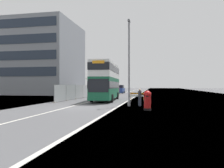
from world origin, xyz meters
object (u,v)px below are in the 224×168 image
roadworks_barrier (137,96)px  car_receding_mid (120,89)px  double_decker_bus (106,81)px  red_pillar_postbox (147,100)px  pedestrian_at_kerb (140,97)px  car_oncoming_near (113,90)px  lamppost_foreground (129,65)px

roadworks_barrier → car_receding_mid: size_ratio=0.43×
double_decker_bus → roadworks_barrier: 4.62m
double_decker_bus → red_pillar_postbox: size_ratio=7.03×
double_decker_bus → pedestrian_at_kerb: 8.71m
double_decker_bus → car_oncoming_near: double_decker_bus is taller
red_pillar_postbox → car_oncoming_near: (-8.03, 27.15, 0.20)m
double_decker_bus → red_pillar_postbox: 12.18m
roadworks_barrier → car_oncoming_near: car_oncoming_near is taller
roadworks_barrier → car_oncoming_near: (-6.37, 16.60, 0.40)m
red_pillar_postbox → pedestrian_at_kerb: (-0.87, 3.62, -0.03)m
pedestrian_at_kerb → car_receding_mid: bearing=102.3°
double_decker_bus → lamppost_foreground: 8.28m
lamppost_foreground → car_receding_mid: lamppost_foreground is taller
lamppost_foreground → car_receding_mid: (-6.14, 33.26, -3.05)m
lamppost_foreground → car_oncoming_near: 24.72m
lamppost_foreground → double_decker_bus: bearing=118.8°
double_decker_bus → car_oncoming_near: bearing=97.5°
roadworks_barrier → car_receding_mid: 26.86m
car_oncoming_near → roadworks_barrier: bearing=-69.0°
red_pillar_postbox → car_receding_mid: bearing=102.4°
lamppost_foreground → red_pillar_postbox: size_ratio=5.30×
roadworks_barrier → car_receding_mid: car_receding_mid is taller
roadworks_barrier → pedestrian_at_kerb: 6.98m
lamppost_foreground → roadworks_barrier: lamppost_foreground is taller
car_oncoming_near → car_receding_mid: bearing=90.2°
double_decker_bus → car_receding_mid: (-2.21, 26.11, -1.65)m
roadworks_barrier → car_oncoming_near: 17.78m
roadworks_barrier → lamppost_foreground: bearing=-92.0°
double_decker_bus → lamppost_foreground: bearing=-61.2°
lamppost_foreground → pedestrian_at_kerb: 3.36m
pedestrian_at_kerb → double_decker_bus: bearing=125.8°
double_decker_bus → car_receding_mid: bearing=94.8°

